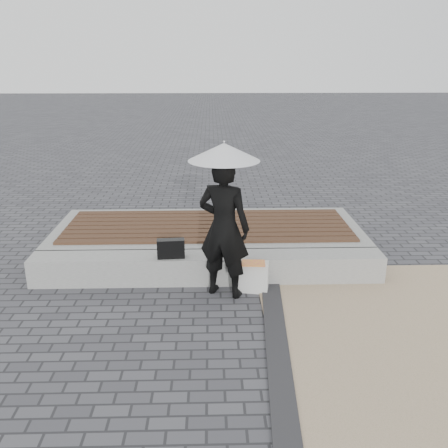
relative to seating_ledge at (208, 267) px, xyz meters
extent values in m
plane|color=#4B4A4F|center=(0.00, -1.60, -0.20)|extent=(80.00, 80.00, 0.00)
cube|color=#2B2B2D|center=(0.75, -2.10, -0.18)|extent=(0.61, 5.20, 0.04)
cube|color=#AEAEA9|center=(0.00, 0.00, 0.00)|extent=(5.00, 0.45, 0.40)
cube|color=#9C9D98|center=(0.00, 1.20, 0.00)|extent=(5.00, 2.00, 0.40)
imported|color=black|center=(0.22, -0.42, 0.75)|extent=(0.81, 0.68, 1.90)
cylinder|color=silver|center=(0.22, -0.42, 1.18)|extent=(0.02, 0.02, 0.90)
cone|color=silver|center=(0.22, -0.42, 1.74)|extent=(0.90, 0.90, 0.22)
sphere|color=silver|center=(0.22, -0.42, 1.87)|extent=(0.03, 0.03, 0.03)
cube|color=black|center=(-0.51, -0.10, 0.33)|extent=(0.39, 0.16, 0.27)
cube|color=white|center=(0.62, -0.36, 0.02)|extent=(0.44, 0.25, 0.44)
cube|color=#EB3849|center=(0.62, -0.41, 0.24)|extent=(0.32, 0.25, 0.01)
camera|label=1|loc=(0.06, -6.40, 2.85)|focal=39.17mm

